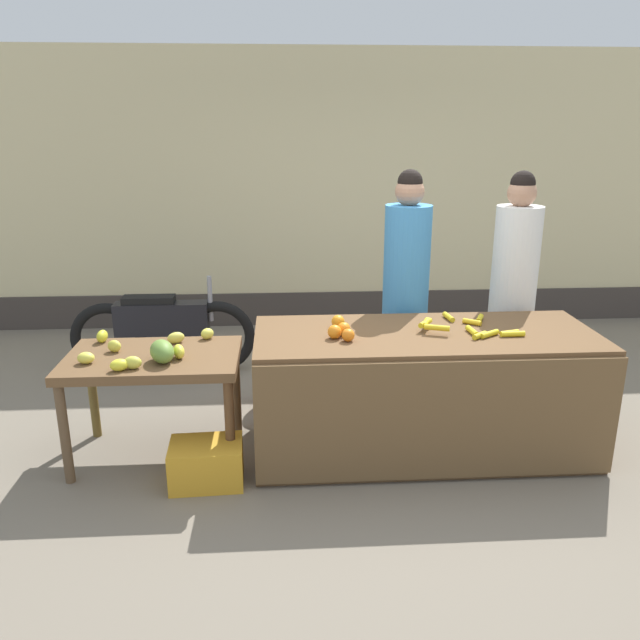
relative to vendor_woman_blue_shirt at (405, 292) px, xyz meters
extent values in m
plane|color=#756B5B|center=(-0.33, -0.68, -0.91)|extent=(24.00, 24.00, 0.00)
cube|color=beige|center=(-0.33, 2.26, 0.52)|extent=(9.59, 0.20, 2.86)
cube|color=#3F3833|center=(-0.33, 2.15, -0.73)|extent=(9.59, 0.04, 0.36)
cube|color=brown|center=(0.00, -0.68, -0.50)|extent=(2.21, 0.87, 0.83)
cube|color=brown|center=(0.00, -1.13, -0.50)|extent=(2.21, 0.03, 0.77)
cube|color=brown|center=(-1.75, -0.68, -0.23)|extent=(1.09, 0.70, 0.06)
cylinder|color=brown|center=(-2.25, -0.98, -0.59)|extent=(0.06, 0.06, 0.65)
cylinder|color=brown|center=(-1.26, -0.98, -0.59)|extent=(0.06, 0.06, 0.65)
cylinder|color=brown|center=(-2.25, -0.38, -0.59)|extent=(0.06, 0.06, 0.65)
cylinder|color=brown|center=(-1.26, -0.38, -0.59)|extent=(0.06, 0.06, 0.65)
cylinder|color=gold|center=(0.42, -0.47, -0.07)|extent=(0.09, 0.12, 0.04)
cylinder|color=gold|center=(0.22, -0.42, -0.07)|extent=(0.05, 0.15, 0.04)
cylinder|color=yellow|center=(0.52, -0.78, -0.07)|extent=(0.13, 0.07, 0.04)
cylinder|color=gold|center=(0.35, -0.54, -0.07)|extent=(0.12, 0.10, 0.04)
cylinder|color=yellow|center=(0.53, -0.80, -0.07)|extent=(0.15, 0.04, 0.04)
cylinder|color=gold|center=(0.38, -0.80, -0.07)|extent=(0.15, 0.12, 0.04)
cylinder|color=gold|center=(0.31, -0.82, -0.07)|extent=(0.12, 0.10, 0.04)
cylinder|color=gold|center=(0.29, -0.73, -0.07)|extent=(0.05, 0.15, 0.04)
cylinder|color=gold|center=(0.01, -0.64, -0.04)|extent=(0.12, 0.14, 0.04)
cylinder|color=yellow|center=(0.06, -0.74, -0.04)|extent=(0.16, 0.09, 0.04)
cylinder|color=yellow|center=(0.01, -0.63, -0.04)|extent=(0.08, 0.14, 0.04)
sphere|color=orange|center=(-0.52, -0.83, -0.05)|extent=(0.08, 0.08, 0.08)
sphere|color=orange|center=(-0.53, -0.71, -0.05)|extent=(0.08, 0.08, 0.08)
sphere|color=orange|center=(-0.56, -0.55, -0.04)|extent=(0.09, 0.09, 0.09)
sphere|color=orange|center=(-0.60, -0.77, -0.04)|extent=(0.09, 0.09, 0.09)
ellipsoid|color=#DFD84A|center=(-1.43, -0.39, -0.17)|extent=(0.12, 0.12, 0.07)
ellipsoid|color=#D7CF46|center=(-2.00, -0.61, -0.16)|extent=(0.11, 0.09, 0.08)
ellipsoid|color=#D4D246|center=(-1.82, -0.92, -0.16)|extent=(0.11, 0.07, 0.08)
ellipsoid|color=yellow|center=(-2.13, -0.41, -0.16)|extent=(0.08, 0.12, 0.08)
ellipsoid|color=#E5DA4C|center=(-2.13, -0.81, -0.17)|extent=(0.11, 0.09, 0.07)
ellipsoid|color=#D9CD4A|center=(-1.63, -0.46, -0.16)|extent=(0.13, 0.11, 0.08)
ellipsoid|color=yellow|center=(-1.57, -0.75, -0.16)|extent=(0.10, 0.13, 0.09)
ellipsoid|color=yellow|center=(-1.89, -0.94, -0.17)|extent=(0.13, 0.11, 0.07)
ellipsoid|color=olive|center=(-1.66, -0.82, -0.13)|extent=(0.21, 0.26, 0.14)
cylinder|color=#33333D|center=(0.00, 0.00, -0.56)|extent=(0.29, 0.29, 0.70)
cylinder|color=#3F8CCC|center=(0.00, 0.00, 0.22)|extent=(0.34, 0.34, 0.86)
sphere|color=tan|center=(0.00, 0.00, 0.74)|extent=(0.21, 0.21, 0.21)
sphere|color=black|center=(0.00, 0.00, 0.81)|extent=(0.18, 0.18, 0.18)
cylinder|color=#33333D|center=(0.82, 0.01, -0.57)|extent=(0.29, 0.29, 0.70)
cylinder|color=white|center=(0.82, 0.01, 0.21)|extent=(0.34, 0.34, 0.85)
sphere|color=tan|center=(0.82, 0.01, 0.73)|extent=(0.21, 0.21, 0.21)
sphere|color=black|center=(0.82, 0.01, 0.79)|extent=(0.18, 0.18, 0.18)
torus|color=black|center=(-1.49, 0.79, -0.59)|extent=(0.65, 0.09, 0.65)
torus|color=black|center=(-2.44, 0.79, -0.59)|extent=(0.65, 0.09, 0.65)
cube|color=black|center=(-1.97, 0.79, -0.41)|extent=(0.80, 0.18, 0.28)
cube|color=black|center=(-2.07, 0.79, -0.25)|extent=(0.44, 0.16, 0.08)
cylinder|color=gray|center=(-1.54, 0.79, -0.24)|extent=(0.04, 0.04, 0.40)
cube|color=gold|center=(-1.40, -1.04, -0.78)|extent=(0.45, 0.34, 0.26)
ellipsoid|color=maroon|center=(-0.96, 0.06, -0.67)|extent=(0.36, 0.41, 0.49)
camera|label=1|loc=(-0.93, -4.47, 1.19)|focal=35.11mm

